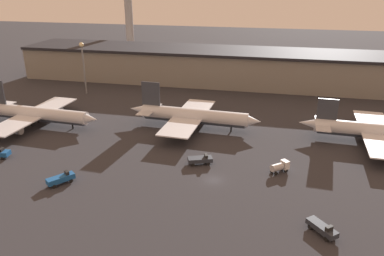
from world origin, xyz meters
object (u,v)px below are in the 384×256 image
at_px(service_vehicle_3, 200,160).
at_px(control_tower, 129,10).
at_px(service_vehicle_2, 280,167).
at_px(airplane_2, 193,116).
at_px(airplane_3, 383,132).
at_px(airplane_1, 37,114).
at_px(service_vehicle_0, 322,228).
at_px(service_vehicle_4, 61,179).

height_order(service_vehicle_3, control_tower, control_tower).
bearing_deg(service_vehicle_2, airplane_2, 97.16).
xyz_separation_m(airplane_2, airplane_3, (56.22, -0.68, -0.20)).
xyz_separation_m(airplane_1, service_vehicle_3, (57.52, -15.77, -2.52)).
bearing_deg(control_tower, airplane_1, -85.23).
xyz_separation_m(airplane_1, service_vehicle_2, (77.55, -15.97, -2.19)).
height_order(airplane_1, service_vehicle_0, airplane_1).
relative_size(airplane_1, service_vehicle_3, 6.48).
height_order(airplane_2, service_vehicle_3, airplane_2).
distance_m(airplane_1, airplane_2, 50.78).
distance_m(service_vehicle_2, control_tower, 152.88).
xyz_separation_m(airplane_2, service_vehicle_3, (7.49, -24.50, -2.68)).
bearing_deg(service_vehicle_3, service_vehicle_4, -171.25).
xyz_separation_m(airplane_1, service_vehicle_0, (85.45, -38.78, -2.52)).
bearing_deg(service_vehicle_2, airplane_1, 127.43).
height_order(service_vehicle_2, control_tower, control_tower).
distance_m(service_vehicle_3, service_vehicle_4, 34.28).
bearing_deg(control_tower, service_vehicle_3, -61.64).
distance_m(airplane_2, control_tower, 117.36).
bearing_deg(control_tower, airplane_3, -40.76).
height_order(airplane_1, service_vehicle_3, airplane_1).
distance_m(airplane_3, service_vehicle_3, 54.30).
xyz_separation_m(service_vehicle_0, service_vehicle_4, (-57.73, 6.06, 0.09)).
bearing_deg(service_vehicle_4, service_vehicle_2, -34.02).
distance_m(service_vehicle_0, service_vehicle_2, 24.15).
distance_m(airplane_1, service_vehicle_0, 93.87).
xyz_separation_m(airplane_3, control_tower, (-115.19, 99.28, 24.13)).
xyz_separation_m(airplane_3, service_vehicle_3, (-48.73, -23.82, -2.47)).
relative_size(service_vehicle_2, service_vehicle_4, 0.77).
relative_size(airplane_1, control_tower, 0.91).
relative_size(airplane_2, control_tower, 0.90).
height_order(airplane_1, airplane_3, airplane_1).
distance_m(service_vehicle_4, control_tower, 147.18).
relative_size(airplane_3, service_vehicle_3, 7.00).
distance_m(airplane_2, service_vehicle_0, 59.33).
bearing_deg(airplane_2, airplane_1, -166.93).
xyz_separation_m(service_vehicle_0, control_tower, (-94.40, 146.11, 26.61)).
height_order(service_vehicle_0, service_vehicle_3, service_vehicle_0).
bearing_deg(service_vehicle_3, airplane_1, 143.78).
bearing_deg(airplane_1, service_vehicle_0, -21.24).
bearing_deg(control_tower, service_vehicle_0, -57.14).
bearing_deg(service_vehicle_2, control_tower, 84.11).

